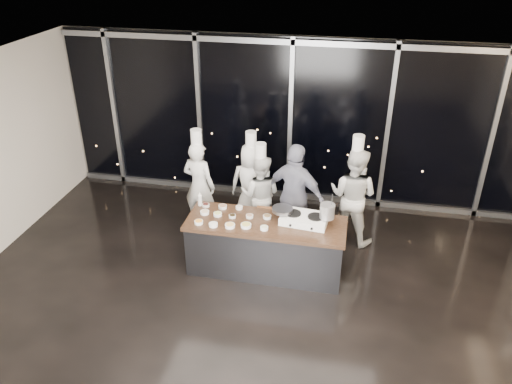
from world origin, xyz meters
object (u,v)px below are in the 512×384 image
at_px(stove, 304,219).
at_px(chef_far_left, 199,185).
at_px(frying_pan, 282,209).
at_px(chef_center, 260,194).
at_px(demo_counter, 266,246).
at_px(stock_pot, 327,211).
at_px(chef_left, 251,184).
at_px(chef_right, 353,195).
at_px(guest, 295,196).

distance_m(stove, chef_far_left, 2.19).
height_order(frying_pan, chef_center, chef_center).
bearing_deg(chef_far_left, demo_counter, 156.65).
distance_m(demo_counter, stock_pot, 1.16).
height_order(demo_counter, stock_pot, stock_pot).
relative_size(frying_pan, chef_left, 0.32).
bearing_deg(chef_left, chef_far_left, 20.40).
bearing_deg(demo_counter, frying_pan, 33.76).
distance_m(stove, chef_right, 1.29).
relative_size(frying_pan, chef_right, 0.29).
relative_size(chef_left, chef_center, 1.04).
height_order(chef_far_left, chef_left, chef_far_left).
relative_size(stock_pot, chef_far_left, 0.12).
distance_m(demo_counter, chef_right, 1.80).
distance_m(chef_left, chef_right, 1.83).
xyz_separation_m(demo_counter, frying_pan, (0.22, 0.15, 0.61)).
height_order(chef_far_left, guest, chef_far_left).
bearing_deg(chef_center, chef_right, -174.71).
bearing_deg(demo_counter, chef_center, 105.35).
height_order(chef_left, chef_right, chef_right).
height_order(frying_pan, guest, guest).
height_order(stock_pot, chef_right, chef_right).
relative_size(demo_counter, stock_pot, 11.01).
height_order(chef_far_left, chef_center, chef_far_left).
xyz_separation_m(demo_counter, chef_center, (-0.30, 1.10, 0.31)).
xyz_separation_m(frying_pan, stock_pot, (0.69, -0.06, 0.08)).
xyz_separation_m(stove, chef_right, (0.71, 1.08, -0.09)).
distance_m(chef_far_left, chef_left, 0.94).
height_order(frying_pan, chef_far_left, chef_far_left).
height_order(guest, chef_right, chef_right).
bearing_deg(chef_center, chef_far_left, 4.14).
bearing_deg(chef_far_left, chef_right, -163.51).
distance_m(frying_pan, chef_left, 1.48).
bearing_deg(stove, chef_right, 62.31).
relative_size(stove, frying_pan, 1.30).
relative_size(frying_pan, guest, 0.31).
xyz_separation_m(stove, chef_left, (-1.11, 1.29, -0.17)).
relative_size(demo_counter, chef_left, 1.37).
height_order(stock_pot, chef_left, chef_left).
xyz_separation_m(guest, chef_right, (0.94, 0.32, -0.05)).
distance_m(stock_pot, chef_far_left, 2.53).
xyz_separation_m(chef_far_left, chef_right, (2.68, 0.13, 0.02)).
bearing_deg(stove, chef_left, 136.30).
bearing_deg(guest, demo_counter, 89.91).
bearing_deg(chef_far_left, stock_pot, 171.09).
relative_size(frying_pan, chef_center, 0.33).
xyz_separation_m(stock_pot, guest, (-0.58, 0.77, -0.23)).
height_order(demo_counter, guest, guest).
relative_size(stove, chef_right, 0.38).
bearing_deg(chef_far_left, frying_pan, 164.43).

